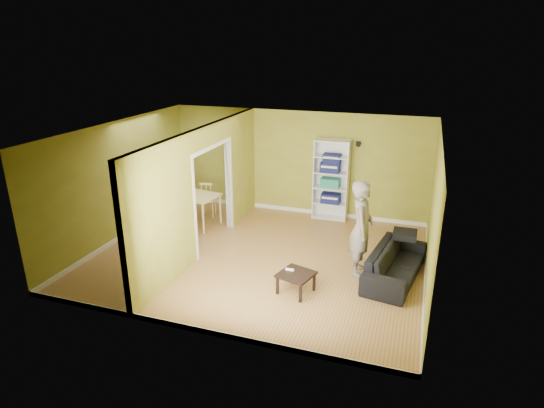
{
  "coord_description": "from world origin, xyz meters",
  "views": [
    {
      "loc": [
        2.94,
        -7.92,
        4.19
      ],
      "look_at": [
        0.2,
        0.2,
        1.1
      ],
      "focal_mm": 30.0,
      "sensor_mm": 36.0,
      "label": 1
    }
  ],
  "objects_px": {
    "bookshelf": "(332,180)",
    "chair_left": "(166,204)",
    "person": "(362,220)",
    "coffee_table": "(296,276)",
    "sofa": "(396,259)",
    "dining_table": "(192,198)",
    "chair_near": "(183,213)",
    "chair_far": "(208,198)"
  },
  "relations": [
    {
      "from": "sofa",
      "to": "bookshelf",
      "type": "distance_m",
      "value": 3.23
    },
    {
      "from": "dining_table",
      "to": "chair_far",
      "type": "height_order",
      "value": "chair_far"
    },
    {
      "from": "coffee_table",
      "to": "chair_far",
      "type": "height_order",
      "value": "chair_far"
    },
    {
      "from": "sofa",
      "to": "chair_left",
      "type": "bearing_deg",
      "value": 88.22
    },
    {
      "from": "coffee_table",
      "to": "chair_near",
      "type": "height_order",
      "value": "chair_near"
    },
    {
      "from": "coffee_table",
      "to": "chair_near",
      "type": "bearing_deg",
      "value": 151.86
    },
    {
      "from": "sofa",
      "to": "dining_table",
      "type": "bearing_deg",
      "value": 86.05
    },
    {
      "from": "bookshelf",
      "to": "dining_table",
      "type": "xyz_separation_m",
      "value": [
        -3.04,
        -1.48,
        -0.31
      ]
    },
    {
      "from": "bookshelf",
      "to": "chair_near",
      "type": "height_order",
      "value": "bookshelf"
    },
    {
      "from": "person",
      "to": "bookshelf",
      "type": "xyz_separation_m",
      "value": [
        -1.11,
        2.66,
        -0.08
      ]
    },
    {
      "from": "dining_table",
      "to": "chair_left",
      "type": "distance_m",
      "value": 0.73
    },
    {
      "from": "coffee_table",
      "to": "dining_table",
      "type": "height_order",
      "value": "dining_table"
    },
    {
      "from": "coffee_table",
      "to": "chair_far",
      "type": "distance_m",
      "value": 4.27
    },
    {
      "from": "chair_left",
      "to": "person",
      "type": "bearing_deg",
      "value": 75.97
    },
    {
      "from": "coffee_table",
      "to": "chair_far",
      "type": "xyz_separation_m",
      "value": [
        -3.12,
        2.91,
        0.14
      ]
    },
    {
      "from": "bookshelf",
      "to": "coffee_table",
      "type": "xyz_separation_m",
      "value": [
        0.17,
        -3.74,
        -0.68
      ]
    },
    {
      "from": "chair_far",
      "to": "person",
      "type": "bearing_deg",
      "value": 143.05
    },
    {
      "from": "sofa",
      "to": "person",
      "type": "height_order",
      "value": "person"
    },
    {
      "from": "dining_table",
      "to": "sofa",
      "type": "bearing_deg",
      "value": -13.34
    },
    {
      "from": "person",
      "to": "coffee_table",
      "type": "xyz_separation_m",
      "value": [
        -0.94,
        -1.08,
        -0.76
      ]
    },
    {
      "from": "person",
      "to": "coffee_table",
      "type": "relative_size",
      "value": 3.84
    },
    {
      "from": "chair_left",
      "to": "chair_near",
      "type": "relative_size",
      "value": 0.91
    },
    {
      "from": "sofa",
      "to": "coffee_table",
      "type": "relative_size",
      "value": 3.58
    },
    {
      "from": "sofa",
      "to": "coffee_table",
      "type": "height_order",
      "value": "sofa"
    },
    {
      "from": "sofa",
      "to": "bookshelf",
      "type": "bearing_deg",
      "value": 43.51
    },
    {
      "from": "bookshelf",
      "to": "chair_left",
      "type": "height_order",
      "value": "bookshelf"
    },
    {
      "from": "sofa",
      "to": "person",
      "type": "bearing_deg",
      "value": 102.17
    },
    {
      "from": "person",
      "to": "chair_near",
      "type": "bearing_deg",
      "value": 76.66
    },
    {
      "from": "sofa",
      "to": "coffee_table",
      "type": "distance_m",
      "value": 1.95
    },
    {
      "from": "chair_left",
      "to": "dining_table",
      "type": "bearing_deg",
      "value": 93.4
    },
    {
      "from": "dining_table",
      "to": "chair_near",
      "type": "height_order",
      "value": "chair_near"
    },
    {
      "from": "bookshelf",
      "to": "chair_left",
      "type": "bearing_deg",
      "value": -157.68
    },
    {
      "from": "chair_near",
      "to": "coffee_table",
      "type": "bearing_deg",
      "value": -21.99
    },
    {
      "from": "sofa",
      "to": "dining_table",
      "type": "relative_size",
      "value": 1.65
    },
    {
      "from": "chair_left",
      "to": "chair_near",
      "type": "height_order",
      "value": "chair_near"
    },
    {
      "from": "sofa",
      "to": "chair_left",
      "type": "distance_m",
      "value": 5.62
    },
    {
      "from": "person",
      "to": "bookshelf",
      "type": "distance_m",
      "value": 2.88
    },
    {
      "from": "chair_far",
      "to": "sofa",
      "type": "bearing_deg",
      "value": 146.49
    },
    {
      "from": "person",
      "to": "dining_table",
      "type": "xyz_separation_m",
      "value": [
        -4.15,
        1.18,
        -0.4
      ]
    },
    {
      "from": "coffee_table",
      "to": "sofa",
      "type": "bearing_deg",
      "value": 34.66
    },
    {
      "from": "sofa",
      "to": "chair_left",
      "type": "relative_size",
      "value": 2.18
    },
    {
      "from": "chair_near",
      "to": "chair_left",
      "type": "bearing_deg",
      "value": 152.04
    }
  ]
}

